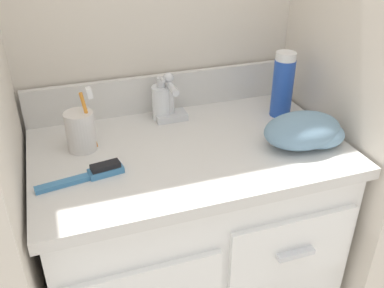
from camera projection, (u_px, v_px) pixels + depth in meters
wall_back at (155, 13)px, 1.22m from camera, size 0.98×0.08×2.20m
wall_right at (354, 26)px, 1.10m from camera, size 0.08×0.58×2.20m
vanity at (189, 259)px, 1.30m from camera, size 0.80×0.51×0.83m
backsplash at (163, 92)px, 1.28m from camera, size 0.80×0.02×0.11m
sink_faucet at (171, 104)px, 1.22m from camera, size 0.09×0.09×0.14m
toothbrush_cup at (81, 131)px, 1.07m from camera, size 0.08×0.07×0.17m
soap_dispenser at (162, 101)px, 1.23m from camera, size 0.06×0.06×0.13m
shaving_cream_can at (283, 85)px, 1.22m from camera, size 0.06×0.06×0.19m
hairbrush at (93, 174)px, 0.98m from camera, size 0.20×0.06×0.03m
hand_towel at (307, 131)px, 1.09m from camera, size 0.21×0.14×0.09m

